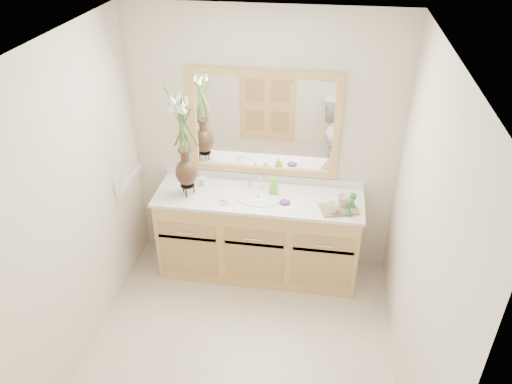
% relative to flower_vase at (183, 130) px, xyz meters
% --- Properties ---
extents(floor, '(2.60, 2.60, 0.00)m').
position_rel_flower_vase_xyz_m(floor, '(0.63, -0.96, -1.45)').
color(floor, beige).
rests_on(floor, ground).
extents(ceiling, '(2.40, 2.60, 0.02)m').
position_rel_flower_vase_xyz_m(ceiling, '(0.63, -0.96, 0.95)').
color(ceiling, white).
rests_on(ceiling, wall_back).
extents(wall_back, '(2.40, 0.02, 2.40)m').
position_rel_flower_vase_xyz_m(wall_back, '(0.63, 0.34, -0.25)').
color(wall_back, silver).
rests_on(wall_back, floor).
extents(wall_left, '(0.02, 2.60, 2.40)m').
position_rel_flower_vase_xyz_m(wall_left, '(-0.57, -0.96, -0.25)').
color(wall_left, silver).
rests_on(wall_left, floor).
extents(wall_right, '(0.02, 2.60, 2.40)m').
position_rel_flower_vase_xyz_m(wall_right, '(1.83, -0.96, -0.25)').
color(wall_right, silver).
rests_on(wall_right, floor).
extents(vanity, '(1.80, 0.55, 0.80)m').
position_rel_flower_vase_xyz_m(vanity, '(0.63, 0.06, -1.05)').
color(vanity, '#D6B568').
rests_on(vanity, floor).
extents(counter, '(1.84, 0.57, 0.03)m').
position_rel_flower_vase_xyz_m(counter, '(0.63, 0.06, -0.63)').
color(counter, white).
rests_on(counter, vanity).
extents(sink, '(0.38, 0.34, 0.23)m').
position_rel_flower_vase_xyz_m(sink, '(0.63, 0.04, -0.67)').
color(sink, white).
rests_on(sink, counter).
extents(mirror, '(1.32, 0.04, 0.97)m').
position_rel_flower_vase_xyz_m(mirror, '(0.63, 0.32, -0.04)').
color(mirror, white).
rests_on(mirror, wall_back).
extents(switch_plate, '(0.02, 0.12, 0.12)m').
position_rel_flower_vase_xyz_m(switch_plate, '(-0.56, -0.19, -0.47)').
color(switch_plate, white).
rests_on(switch_plate, wall_left).
extents(flower_vase, '(0.22, 0.22, 0.91)m').
position_rel_flower_vase_xyz_m(flower_vase, '(0.00, 0.00, 0.00)').
color(flower_vase, black).
rests_on(flower_vase, counter).
extents(tumbler, '(0.06, 0.06, 0.08)m').
position_rel_flower_vase_xyz_m(tumbler, '(0.09, 0.17, -0.58)').
color(tumbler, beige).
rests_on(tumbler, counter).
extents(soap_dish, '(0.11, 0.11, 0.04)m').
position_rel_flower_vase_xyz_m(soap_dish, '(0.35, -0.08, -0.61)').
color(soap_dish, beige).
rests_on(soap_dish, counter).
extents(soap_bottle, '(0.07, 0.07, 0.14)m').
position_rel_flower_vase_xyz_m(soap_bottle, '(0.75, 0.13, -0.55)').
color(soap_bottle, '#6AC92F').
rests_on(soap_bottle, counter).
extents(purple_dish, '(0.10, 0.09, 0.03)m').
position_rel_flower_vase_xyz_m(purple_dish, '(0.87, -0.03, -0.60)').
color(purple_dish, '#62297D').
rests_on(purple_dish, counter).
extents(tray, '(0.36, 0.29, 0.02)m').
position_rel_flower_vase_xyz_m(tray, '(1.33, -0.05, -0.61)').
color(tray, brown).
rests_on(tray, counter).
extents(mug_left, '(0.11, 0.11, 0.10)m').
position_rel_flower_vase_xyz_m(mug_left, '(1.28, -0.12, -0.56)').
color(mug_left, beige).
rests_on(mug_left, tray).
extents(mug_right, '(0.13, 0.13, 0.10)m').
position_rel_flower_vase_xyz_m(mug_right, '(1.36, -0.00, -0.55)').
color(mug_right, beige).
rests_on(mug_right, tray).
extents(goblet_front, '(0.07, 0.07, 0.15)m').
position_rel_flower_vase_xyz_m(goblet_front, '(1.41, -0.13, -0.50)').
color(goblet_front, '#246D35').
rests_on(goblet_front, tray).
extents(goblet_back, '(0.06, 0.06, 0.13)m').
position_rel_flower_vase_xyz_m(goblet_back, '(1.44, -0.00, -0.52)').
color(goblet_back, '#246D35').
rests_on(goblet_back, tray).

